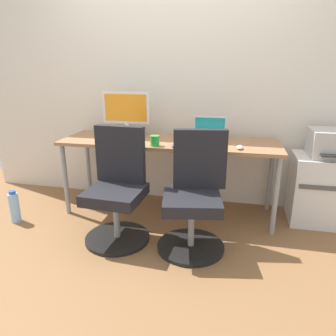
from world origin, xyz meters
The scene contains 16 objects.
ground_plane centered at (0.00, 0.00, 0.00)m, with size 5.28×5.28×0.00m, color brown.
back_wall centered at (0.00, 0.38, 1.30)m, with size 4.40×0.04×2.60m, color silver.
desk centered at (0.00, 0.00, 0.67)m, with size 2.05×0.60×0.73m.
office_chair_left centered at (-0.32, -0.57, 0.42)m, with size 0.54×0.54×0.94m.
office_chair_right centered at (0.32, -0.57, 0.42)m, with size 0.54×0.54×0.94m.
side_cabinet centered at (1.45, 0.10, 0.32)m, with size 0.60×0.43×0.64m.
printer centered at (1.45, 0.09, 0.76)m, with size 0.38×0.40×0.24m.
water_bottle_on_floor centered at (-1.37, -0.52, 0.15)m, with size 0.09×0.09×0.31m.
desktop_monitor centered at (-0.47, 0.16, 0.98)m, with size 0.48×0.18×0.43m.
open_laptop centered at (0.37, 0.06, 0.79)m, with size 0.31×0.27×0.22m.
keyboard_by_monitor centered at (-0.50, -0.11, 0.74)m, with size 0.34×0.12×0.02m, color silver.
keyboard_by_laptop centered at (0.36, -0.22, 0.74)m, with size 0.34×0.12×0.02m, color #2D2D2D.
mouse_by_monitor centered at (0.65, -0.18, 0.75)m, with size 0.06×0.10×0.03m, color silver.
mouse_by_laptop centered at (0.10, -0.23, 0.75)m, with size 0.06×0.10×0.03m, color #515156.
coffee_mug centered at (-0.08, -0.22, 0.78)m, with size 0.08×0.08×0.09m, color green.
pen_cup centered at (0.36, 0.19, 0.78)m, with size 0.07×0.07×0.10m, color slate.
Camera 1 is at (0.61, -2.84, 1.41)m, focal length 33.66 mm.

